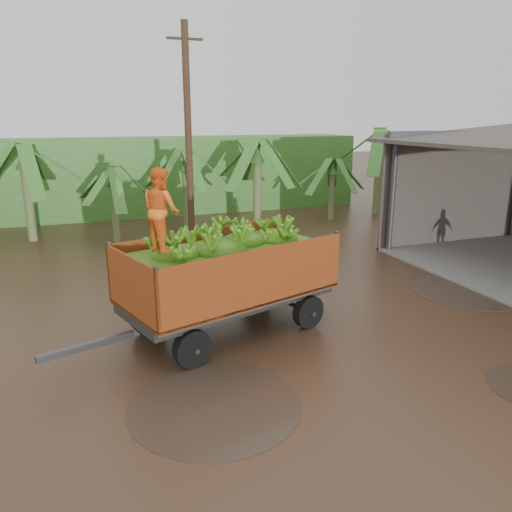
{
  "coord_description": "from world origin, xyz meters",
  "views": [
    {
      "loc": [
        -5.0,
        -8.64,
        4.61
      ],
      "look_at": [
        -1.18,
        1.66,
        1.51
      ],
      "focal_mm": 35.0,
      "sensor_mm": 36.0,
      "label": 1
    }
  ],
  "objects": [
    {
      "name": "ground",
      "position": [
        0.0,
        0.0,
        0.0
      ],
      "size": [
        100.0,
        100.0,
        0.0
      ],
      "primitive_type": "plane",
      "color": "black",
      "rests_on": "ground"
    },
    {
      "name": "banana_trailer",
      "position": [
        -2.04,
        1.15,
        1.38
      ],
      "size": [
        6.35,
        3.43,
        3.69
      ],
      "rotation": [
        0.0,
        0.0,
        0.3
      ],
      "color": "#B54C19",
      "rests_on": "ground"
    },
    {
      "name": "banana_plants",
      "position": [
        -6.11,
        6.03,
        1.9
      ],
      "size": [
        24.43,
        20.87,
        4.43
      ],
      "color": "#2D661E",
      "rests_on": "ground"
    },
    {
      "name": "utility_pole",
      "position": [
        -1.11,
        8.46,
        3.84
      ],
      "size": [
        1.2,
        0.24,
        7.57
      ],
      "color": "#47301E",
      "rests_on": "ground"
    },
    {
      "name": "hedge_north",
      "position": [
        -2.0,
        16.0,
        1.8
      ],
      "size": [
        22.0,
        3.0,
        3.6
      ],
      "primitive_type": "cube",
      "color": "#2D661E",
      "rests_on": "ground"
    }
  ]
}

